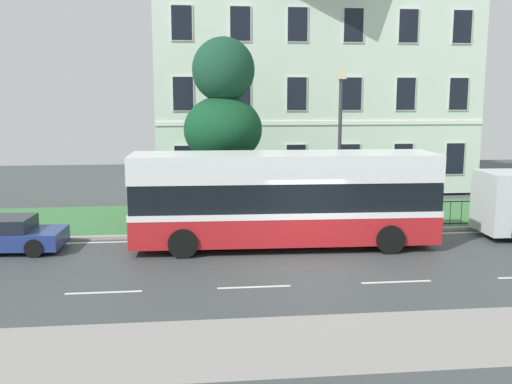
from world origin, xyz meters
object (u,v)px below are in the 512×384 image
object	(u,v)px
evergreen_tree	(225,149)
parked_hatchback_00	(2,234)
georgian_townhouse	(306,76)
single_decker_bus	(284,198)
street_lamp_post	(340,136)

from	to	relation	value
evergreen_tree	parked_hatchback_00	bearing A→B (deg)	-154.74
georgian_townhouse	evergreen_tree	bearing A→B (deg)	-117.63
georgian_townhouse	single_decker_bus	world-z (taller)	georgian_townhouse
parked_hatchback_00	street_lamp_post	bearing A→B (deg)	13.90
single_decker_bus	street_lamp_post	distance (m)	4.17
single_decker_bus	parked_hatchback_00	bearing A→B (deg)	179.07
georgian_townhouse	parked_hatchback_00	world-z (taller)	georgian_townhouse
single_decker_bus	georgian_townhouse	bearing A→B (deg)	77.99
georgian_townhouse	single_decker_bus	xyz separation A→B (m)	(-3.49, -14.13, -4.56)
georgian_townhouse	evergreen_tree	xyz separation A→B (m)	(-5.25, -10.03, -3.25)
evergreen_tree	street_lamp_post	world-z (taller)	evergreen_tree
georgian_townhouse	parked_hatchback_00	xyz separation A→B (m)	(-12.94, -13.66, -5.69)
parked_hatchback_00	street_lamp_post	size ratio (longest dim) A/B	0.66
georgian_townhouse	evergreen_tree	distance (m)	11.79
evergreen_tree	parked_hatchback_00	size ratio (longest dim) A/B	1.83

